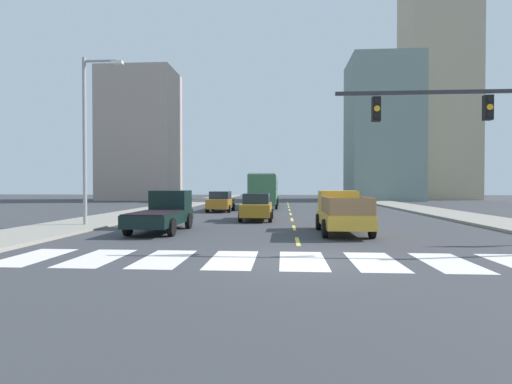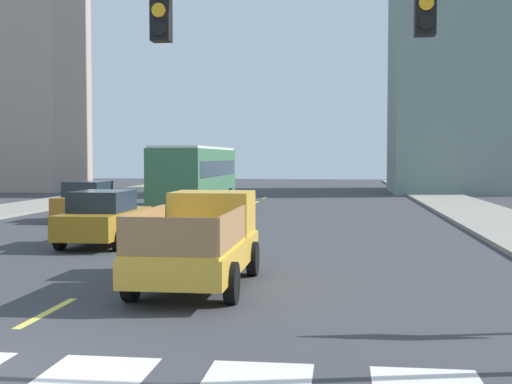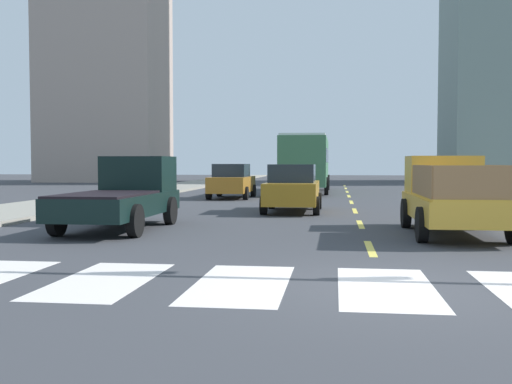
% 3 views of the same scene
% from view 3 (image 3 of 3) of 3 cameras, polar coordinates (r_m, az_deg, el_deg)
% --- Properties ---
extents(ground_plane, '(160.00, 160.00, 0.00)m').
position_cam_3_polar(ground_plane, '(8.97, 12.05, -8.72)').
color(ground_plane, '#3A3B40').
extents(sidewalk_left, '(3.92, 110.00, 0.15)m').
position_cam_3_polar(sidewalk_left, '(29.03, -15.14, -0.71)').
color(sidewalk_left, gray).
rests_on(sidewalk_left, ground).
extents(crosswalk_stripe_2, '(1.35, 3.05, 0.01)m').
position_cam_3_polar(crosswalk_stripe_2, '(9.58, -13.94, -7.98)').
color(crosswalk_stripe_2, silver).
rests_on(crosswalk_stripe_2, ground).
extents(crosswalk_stripe_3, '(1.35, 3.05, 0.01)m').
position_cam_3_polar(crosswalk_stripe_3, '(9.05, -1.39, -8.54)').
color(crosswalk_stripe_3, silver).
rests_on(crosswalk_stripe_3, ground).
extents(crosswalk_stripe_4, '(1.35, 3.05, 0.01)m').
position_cam_3_polar(crosswalk_stripe_4, '(8.97, 12.05, -8.69)').
color(crosswalk_stripe_4, silver).
rests_on(crosswalk_stripe_4, ground).
extents(lane_dash_0, '(0.16, 2.40, 0.01)m').
position_cam_3_polar(lane_dash_0, '(12.91, 10.61, -5.19)').
color(lane_dash_0, '#E4CF52').
rests_on(lane_dash_0, ground).
extents(lane_dash_1, '(0.16, 2.40, 0.01)m').
position_cam_3_polar(lane_dash_1, '(17.87, 9.71, -2.99)').
color(lane_dash_1, '#E4CF52').
rests_on(lane_dash_1, ground).
extents(lane_dash_2, '(0.16, 2.40, 0.01)m').
position_cam_3_polar(lane_dash_2, '(22.85, 9.21, -1.74)').
color(lane_dash_2, '#E4CF52').
rests_on(lane_dash_2, ground).
extents(lane_dash_3, '(0.16, 2.40, 0.01)m').
position_cam_3_polar(lane_dash_3, '(27.83, 8.89, -0.94)').
color(lane_dash_3, '#E4CF52').
rests_on(lane_dash_3, ground).
extents(lane_dash_4, '(0.16, 2.40, 0.01)m').
position_cam_3_polar(lane_dash_4, '(32.82, 8.66, -0.39)').
color(lane_dash_4, '#E4CF52').
rests_on(lane_dash_4, ground).
extents(lane_dash_5, '(0.16, 2.40, 0.01)m').
position_cam_3_polar(lane_dash_5, '(37.82, 8.49, 0.02)').
color(lane_dash_5, '#E4CF52').
rests_on(lane_dash_5, ground).
extents(lane_dash_6, '(0.16, 2.40, 0.01)m').
position_cam_3_polar(lane_dash_6, '(42.81, 8.37, 0.34)').
color(lane_dash_6, '#E4CF52').
rests_on(lane_dash_6, ground).
extents(lane_dash_7, '(0.16, 2.40, 0.01)m').
position_cam_3_polar(lane_dash_7, '(47.81, 8.27, 0.59)').
color(lane_dash_7, '#E4CF52').
rests_on(lane_dash_7, ground).
extents(pickup_stakebed, '(2.18, 5.20, 1.96)m').
position_cam_3_polar(pickup_stakebed, '(16.17, 17.73, -0.36)').
color(pickup_stakebed, gold).
rests_on(pickup_stakebed, ground).
extents(pickup_dark, '(2.18, 5.20, 1.96)m').
position_cam_3_polar(pickup_dark, '(17.00, -12.14, -0.20)').
color(pickup_dark, black).
rests_on(pickup_dark, ground).
extents(city_bus, '(2.72, 10.80, 3.32)m').
position_cam_3_polar(city_bus, '(36.81, 4.72, 3.01)').
color(city_bus, '#386B46').
rests_on(city_bus, ground).
extents(sedan_near_right, '(2.02, 4.40, 1.72)m').
position_cam_3_polar(sedan_near_right, '(30.63, -2.27, 1.03)').
color(sedan_near_right, '#A86B20').
rests_on(sedan_near_right, ground).
extents(sedan_near_left, '(2.02, 4.40, 1.72)m').
position_cam_3_polar(sedan_near_left, '(22.08, 3.44, 0.36)').
color(sedan_near_left, '#A6751C').
rests_on(sedan_near_left, ground).
extents(block_mid_left, '(10.96, 8.21, 19.68)m').
position_cam_3_polar(block_mid_left, '(60.69, -13.88, 10.30)').
color(block_mid_left, '#A59286').
rests_on(block_mid_left, ground).
extents(block_mid_right, '(9.81, 9.73, 20.74)m').
position_cam_3_polar(block_mid_right, '(59.15, 22.18, 10.89)').
color(block_mid_right, gray).
rests_on(block_mid_right, ground).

